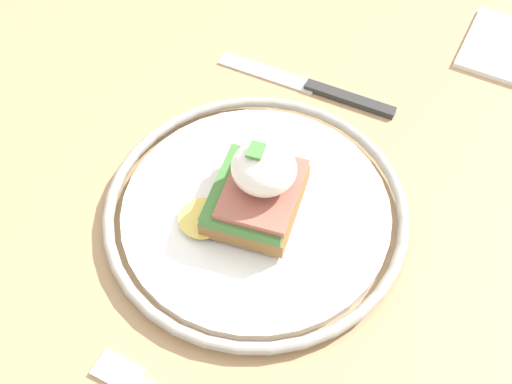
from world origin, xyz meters
The scene contains 4 objects.
dining_table centered at (0.00, 0.00, 0.64)m, with size 0.87×0.76×0.77m.
plate centered at (0.03, 0.01, 0.78)m, with size 0.27×0.27×0.02m.
sandwich centered at (0.03, 0.00, 0.82)m, with size 0.09×0.10×0.08m.
knife centered at (0.19, -0.01, 0.78)m, with size 0.04×0.19×0.01m.
Camera 1 is at (-0.27, -0.09, 1.24)m, focal length 45.00 mm.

